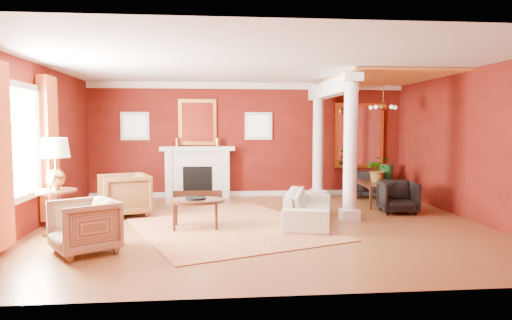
{
  "coord_description": "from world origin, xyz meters",
  "views": [
    {
      "loc": [
        -0.91,
        -8.17,
        1.81
      ],
      "look_at": [
        -0.09,
        0.53,
        1.15
      ],
      "focal_mm": 32.0,
      "sensor_mm": 36.0,
      "label": 1
    }
  ],
  "objects": [
    {
      "name": "ground",
      "position": [
        0.0,
        0.0,
        0.0
      ],
      "size": [
        8.0,
        8.0,
        0.0
      ],
      "primitive_type": "plane",
      "color": "brown",
      "rests_on": "ground"
    },
    {
      "name": "room_shell",
      "position": [
        0.0,
        0.0,
        2.02
      ],
      "size": [
        8.04,
        7.04,
        2.92
      ],
      "color": "#62130D",
      "rests_on": "ground"
    },
    {
      "name": "fireplace",
      "position": [
        -1.3,
        3.32,
        0.65
      ],
      "size": [
        1.85,
        0.42,
        1.29
      ],
      "color": "silver",
      "rests_on": "ground"
    },
    {
      "name": "overmantel_mirror",
      "position": [
        -1.3,
        3.45,
        1.9
      ],
      "size": [
        0.95,
        0.07,
        1.15
      ],
      "color": "gold",
      "rests_on": "fireplace"
    },
    {
      "name": "flank_window_left",
      "position": [
        -2.85,
        3.46,
        1.8
      ],
      "size": [
        0.7,
        0.07,
        0.7
      ],
      "color": "silver",
      "rests_on": "room_shell"
    },
    {
      "name": "flank_window_right",
      "position": [
        0.25,
        3.46,
        1.8
      ],
      "size": [
        0.7,
        0.07,
        0.7
      ],
      "color": "silver",
      "rests_on": "room_shell"
    },
    {
      "name": "left_window",
      "position": [
        -3.89,
        -0.6,
        1.42
      ],
      "size": [
        0.21,
        2.55,
        2.6
      ],
      "color": "white",
      "rests_on": "room_shell"
    },
    {
      "name": "column_front",
      "position": [
        1.7,
        0.3,
        1.43
      ],
      "size": [
        0.36,
        0.36,
        2.8
      ],
      "color": "silver",
      "rests_on": "ground"
    },
    {
      "name": "column_back",
      "position": [
        1.7,
        3.0,
        1.43
      ],
      "size": [
        0.36,
        0.36,
        2.8
      ],
      "color": "silver",
      "rests_on": "ground"
    },
    {
      "name": "header_beam",
      "position": [
        1.7,
        1.9,
        2.62
      ],
      "size": [
        0.3,
        3.2,
        0.32
      ],
      "primitive_type": "cube",
      "color": "silver",
      "rests_on": "column_front"
    },
    {
      "name": "amber_ceiling",
      "position": [
        2.85,
        1.75,
        2.87
      ],
      "size": [
        2.3,
        3.4,
        0.04
      ],
      "primitive_type": "cube",
      "color": "#E99744",
      "rests_on": "room_shell"
    },
    {
      "name": "dining_mirror",
      "position": [
        2.9,
        3.45,
        1.55
      ],
      "size": [
        1.3,
        0.07,
        1.7
      ],
      "color": "gold",
      "rests_on": "room_shell"
    },
    {
      "name": "chandelier",
      "position": [
        2.9,
        1.8,
        2.25
      ],
      "size": [
        0.6,
        0.62,
        0.75
      ],
      "color": "#A77B34",
      "rests_on": "room_shell"
    },
    {
      "name": "crown_trim",
      "position": [
        0.0,
        3.46,
        2.82
      ],
      "size": [
        8.0,
        0.08,
        0.16
      ],
      "primitive_type": "cube",
      "color": "silver",
      "rests_on": "room_shell"
    },
    {
      "name": "base_trim",
      "position": [
        0.0,
        3.46,
        0.06
      ],
      "size": [
        8.0,
        0.08,
        0.12
      ],
      "primitive_type": "cube",
      "color": "silver",
      "rests_on": "ground"
    },
    {
      "name": "rug",
      "position": [
        -0.72,
        -0.01,
        0.01
      ],
      "size": [
        4.23,
        4.81,
        0.02
      ],
      "primitive_type": "cube",
      "rotation": [
        0.0,
        0.0,
        0.37
      ],
      "color": "maroon",
      "rests_on": "ground"
    },
    {
      "name": "sofa",
      "position": [
        0.85,
        0.09,
        0.4
      ],
      "size": [
        1.09,
        2.11,
        0.79
      ],
      "primitive_type": "imported",
      "rotation": [
        0.0,
        0.0,
        1.31
      ],
      "color": "beige",
      "rests_on": "ground"
    },
    {
      "name": "armchair_leopard",
      "position": [
        -2.69,
        1.06,
        0.47
      ],
      "size": [
        1.13,
        1.16,
        0.94
      ],
      "primitive_type": "imported",
      "rotation": [
        0.0,
        0.0,
        -1.21
      ],
      "color": "black",
      "rests_on": "ground"
    },
    {
      "name": "armchair_stripe",
      "position": [
        -2.74,
        -1.6,
        0.42
      ],
      "size": [
        1.09,
        1.1,
        0.84
      ],
      "primitive_type": "imported",
      "rotation": [
        0.0,
        0.0,
        -0.99
      ],
      "color": "tan",
      "rests_on": "ground"
    },
    {
      "name": "coffee_table",
      "position": [
        -1.22,
        -0.18,
        0.47
      ],
      "size": [
        1.03,
        1.03,
        0.52
      ],
      "rotation": [
        0.0,
        0.0,
        0.37
      ],
      "color": "black",
      "rests_on": "ground"
    },
    {
      "name": "coffee_book",
      "position": [
        -1.25,
        -0.15,
        0.62
      ],
      "size": [
        0.15,
        0.06,
        0.21
      ],
      "primitive_type": "imported",
      "rotation": [
        0.0,
        0.0,
        0.32
      ],
      "color": "black",
      "rests_on": "coffee_table"
    },
    {
      "name": "side_table",
      "position": [
        -3.5,
        -0.42,
        1.1
      ],
      "size": [
        0.64,
        0.64,
        1.61
      ],
      "rotation": [
        0.0,
        0.0,
        -0.34
      ],
      "color": "black",
      "rests_on": "ground"
    },
    {
      "name": "dining_table",
      "position": [
        2.87,
        1.94,
        0.4
      ],
      "size": [
        0.57,
        1.46,
        0.8
      ],
      "primitive_type": "imported",
      "rotation": [
        0.0,
        0.0,
        1.52
      ],
      "color": "black",
      "rests_on": "ground"
    },
    {
      "name": "dining_chair_near",
      "position": [
        2.9,
        0.86,
        0.37
      ],
      "size": [
        0.77,
        0.73,
        0.73
      ],
      "primitive_type": "imported",
      "rotation": [
        0.0,
        0.0,
        -0.1
      ],
      "color": "black",
      "rests_on": "ground"
    },
    {
      "name": "dining_chair_far",
      "position": [
        3.0,
        2.98,
        0.38
      ],
      "size": [
        0.95,
        0.93,
        0.76
      ],
      "primitive_type": "imported",
      "rotation": [
        0.0,
        0.0,
        2.73
      ],
      "color": "black",
      "rests_on": "ground"
    },
    {
      "name": "green_urn",
      "position": [
        3.49,
        3.0,
        0.33
      ],
      "size": [
        0.35,
        0.35,
        0.84
      ],
      "color": "#15421C",
      "rests_on": "ground"
    },
    {
      "name": "potted_plant",
      "position": [
        2.87,
        1.92,
        1.03
      ],
      "size": [
        0.73,
        0.76,
        0.47
      ],
      "primitive_type": "imported",
      "rotation": [
        0.0,
        0.0,
        -0.41
      ],
      "color": "#26591E",
      "rests_on": "dining_table"
    }
  ]
}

